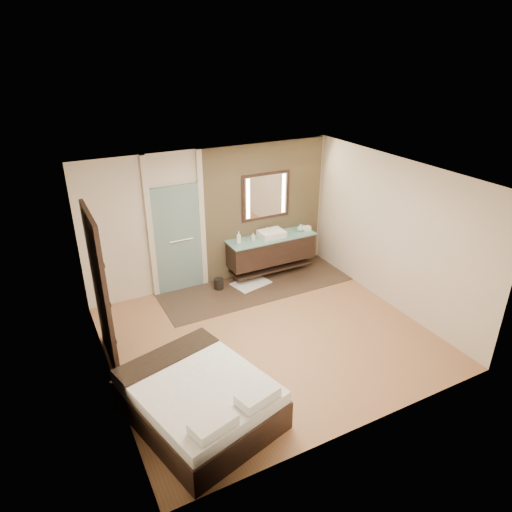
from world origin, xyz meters
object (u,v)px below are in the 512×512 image
mirror_unit (266,196)px  bed (200,399)px  vanity (271,249)px  waste_bin (219,284)px

mirror_unit → bed: mirror_unit is taller
bed → vanity: bearing=33.3°
vanity → bed: vanity is taller
vanity → mirror_unit: 1.10m
mirror_unit → waste_bin: (-1.20, -0.31, -1.54)m
waste_bin → vanity: bearing=3.2°
bed → waste_bin: 3.39m
mirror_unit → waste_bin: size_ratio=4.65×
vanity → bed: size_ratio=0.84×
mirror_unit → vanity: bearing=-90.0°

